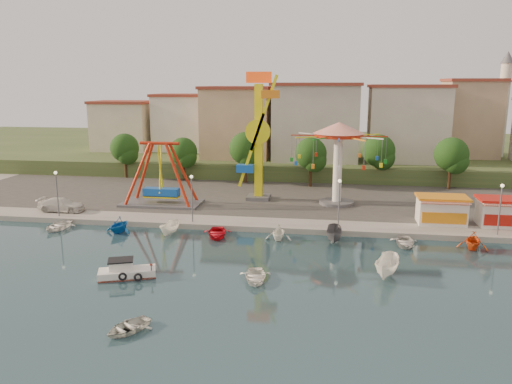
% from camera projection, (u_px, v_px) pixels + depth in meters
% --- Properties ---
extents(ground, '(200.00, 200.00, 0.00)m').
position_uv_depth(ground, '(242.00, 274.00, 41.87)').
color(ground, '#122C33').
rests_on(ground, ground).
extents(quay_deck, '(200.00, 100.00, 0.60)m').
position_uv_depth(quay_deck, '(297.00, 160.00, 101.66)').
color(quay_deck, '#9E998E').
rests_on(quay_deck, ground).
extents(asphalt_pad, '(90.00, 28.00, 0.01)m').
position_uv_depth(asphalt_pad, '(280.00, 192.00, 70.70)').
color(asphalt_pad, '#4C4944').
rests_on(asphalt_pad, quay_deck).
extents(hill_terrace, '(200.00, 60.00, 3.00)m').
position_uv_depth(hill_terrace, '(299.00, 151.00, 106.23)').
color(hill_terrace, '#384C26').
rests_on(hill_terrace, ground).
extents(pirate_ship_ride, '(10.00, 5.00, 8.00)m').
position_uv_depth(pirate_ship_ride, '(161.00, 175.00, 62.59)').
color(pirate_ship_ride, '#59595E').
rests_on(pirate_ship_ride, quay_deck).
extents(kamikaze_tower, '(4.31, 3.10, 16.50)m').
position_uv_depth(kamikaze_tower, '(260.00, 139.00, 64.28)').
color(kamikaze_tower, '#59595E').
rests_on(kamikaze_tower, quay_deck).
extents(wave_swinger, '(11.60, 11.60, 10.40)m').
position_uv_depth(wave_swinger, '(338.00, 145.00, 61.97)').
color(wave_swinger, '#59595E').
rests_on(wave_swinger, quay_deck).
extents(booth_left, '(5.40, 3.78, 3.08)m').
position_uv_depth(booth_left, '(442.00, 210.00, 54.46)').
color(booth_left, white).
rests_on(booth_left, quay_deck).
extents(booth_mid, '(5.40, 3.78, 3.08)m').
position_uv_depth(booth_mid, '(503.00, 212.00, 53.52)').
color(booth_mid, white).
rests_on(booth_mid, quay_deck).
extents(lamp_post_0, '(0.14, 0.14, 5.00)m').
position_uv_depth(lamp_post_0, '(57.00, 195.00, 57.34)').
color(lamp_post_0, '#59595E').
rests_on(lamp_post_0, quay_deck).
extents(lamp_post_1, '(0.14, 0.14, 5.00)m').
position_uv_depth(lamp_post_1, '(192.00, 200.00, 54.95)').
color(lamp_post_1, '#59595E').
rests_on(lamp_post_1, quay_deck).
extents(lamp_post_2, '(0.14, 0.14, 5.00)m').
position_uv_depth(lamp_post_2, '(339.00, 205.00, 52.56)').
color(lamp_post_2, '#59595E').
rests_on(lamp_post_2, quay_deck).
extents(lamp_post_3, '(0.14, 0.14, 5.00)m').
position_uv_depth(lamp_post_3, '(500.00, 211.00, 50.17)').
color(lamp_post_3, '#59595E').
rests_on(lamp_post_3, quay_deck).
extents(tree_0, '(4.60, 4.60, 7.19)m').
position_uv_depth(tree_0, '(125.00, 148.00, 80.28)').
color(tree_0, '#382314').
rests_on(tree_0, quay_deck).
extents(tree_1, '(4.35, 4.35, 6.80)m').
position_uv_depth(tree_1, '(183.00, 151.00, 78.13)').
color(tree_1, '#382314').
rests_on(tree_1, quay_deck).
extents(tree_2, '(5.02, 5.02, 7.85)m').
position_uv_depth(tree_2, '(246.00, 148.00, 76.07)').
color(tree_2, '#382314').
rests_on(tree_2, quay_deck).
extents(tree_3, '(4.68, 4.68, 7.32)m').
position_uv_depth(tree_3, '(311.00, 154.00, 73.26)').
color(tree_3, '#382314').
rests_on(tree_3, quay_deck).
extents(tree_4, '(4.86, 4.86, 7.60)m').
position_uv_depth(tree_4, '(379.00, 151.00, 74.61)').
color(tree_4, '#382314').
rests_on(tree_4, quay_deck).
extents(tree_5, '(4.83, 4.83, 7.54)m').
position_uv_depth(tree_5, '(451.00, 154.00, 71.37)').
color(tree_5, '#382314').
rests_on(tree_5, quay_deck).
extents(building_0, '(9.26, 9.53, 11.87)m').
position_uv_depth(building_0, '(105.00, 122.00, 89.41)').
color(building_0, beige).
rests_on(building_0, hill_terrace).
extents(building_1, '(12.33, 9.01, 8.63)m').
position_uv_depth(building_1, '(179.00, 129.00, 93.09)').
color(building_1, silver).
rests_on(building_1, hill_terrace).
extents(building_2, '(11.95, 9.28, 11.23)m').
position_uv_depth(building_2, '(249.00, 122.00, 91.41)').
color(building_2, tan).
rests_on(building_2, hill_terrace).
extents(building_3, '(12.59, 10.50, 9.20)m').
position_uv_depth(building_3, '(324.00, 131.00, 86.52)').
color(building_3, beige).
rests_on(building_3, hill_terrace).
extents(building_4, '(10.75, 9.23, 9.24)m').
position_uv_depth(building_4, '(402.00, 130.00, 87.79)').
color(building_4, beige).
rests_on(building_4, hill_terrace).
extents(building_5, '(12.77, 10.96, 11.21)m').
position_uv_depth(building_5, '(485.00, 126.00, 83.79)').
color(building_5, tan).
rests_on(building_5, hill_terrace).
extents(minaret, '(2.80, 2.80, 18.00)m').
position_uv_depth(minaret, '(503.00, 102.00, 85.94)').
color(minaret, silver).
rests_on(minaret, hill_terrace).
extents(cabin_motorboat, '(4.91, 3.26, 1.61)m').
position_uv_depth(cabin_motorboat, '(126.00, 272.00, 41.15)').
color(cabin_motorboat, white).
rests_on(cabin_motorboat, ground).
extents(rowboat_a, '(3.10, 3.98, 0.75)m').
position_uv_depth(rowboat_a, '(255.00, 277.00, 40.33)').
color(rowboat_a, white).
rests_on(rowboat_a, ground).
extents(rowboat_b, '(3.61, 3.93, 0.67)m').
position_uv_depth(rowboat_b, '(128.00, 327.00, 32.11)').
color(rowboat_b, silver).
rests_on(rowboat_b, ground).
extents(skiff, '(2.90, 4.80, 1.74)m').
position_uv_depth(skiff, '(387.00, 267.00, 41.09)').
color(skiff, white).
rests_on(skiff, ground).
extents(van, '(5.60, 2.37, 1.61)m').
position_uv_depth(van, '(62.00, 205.00, 59.80)').
color(van, silver).
rests_on(van, quay_deck).
extents(moored_boat_0, '(3.22, 4.16, 0.79)m').
position_uv_depth(moored_boat_0, '(58.00, 226.00, 54.59)').
color(moored_boat_0, white).
rests_on(moored_boat_0, ground).
extents(moored_boat_1, '(3.32, 3.69, 1.72)m').
position_uv_depth(moored_boat_1, '(119.00, 224.00, 53.43)').
color(moored_boat_1, '#1463B3').
rests_on(moored_boat_1, ground).
extents(moored_boat_2, '(1.86, 3.73, 1.38)m').
position_uv_depth(moored_boat_2, '(170.00, 228.00, 52.61)').
color(moored_boat_2, white).
rests_on(moored_boat_2, ground).
extents(moored_boat_3, '(3.55, 4.48, 0.84)m').
position_uv_depth(moored_boat_3, '(217.00, 233.00, 51.91)').
color(moored_boat_3, red).
rests_on(moored_boat_3, ground).
extents(moored_boat_4, '(2.67, 3.09, 1.62)m').
position_uv_depth(moored_boat_4, '(279.00, 232.00, 50.86)').
color(moored_boat_4, white).
rests_on(moored_boat_4, ground).
extents(moored_boat_5, '(1.67, 4.23, 1.62)m').
position_uv_depth(moored_boat_5, '(334.00, 235.00, 50.02)').
color(moored_boat_5, '#545358').
rests_on(moored_boat_5, ground).
extents(moored_boat_6, '(2.85, 3.87, 0.77)m').
position_uv_depth(moored_boat_6, '(405.00, 242.00, 49.09)').
color(moored_boat_6, silver).
rests_on(moored_boat_6, ground).
extents(moored_boat_7, '(3.69, 4.00, 1.75)m').
position_uv_depth(moored_boat_7, '(473.00, 240.00, 48.03)').
color(moored_boat_7, '#DF4B13').
rests_on(moored_boat_7, ground).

